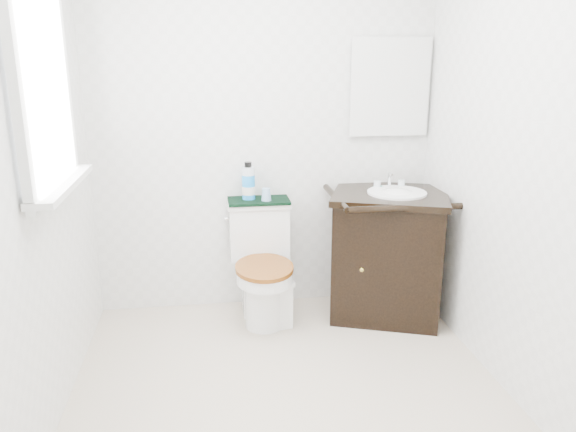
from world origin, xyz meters
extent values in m
plane|color=beige|center=(0.00, 0.00, 0.00)|extent=(2.40, 2.40, 0.00)
plane|color=silver|center=(0.00, 1.20, 1.20)|extent=(2.40, 0.00, 2.40)
plane|color=silver|center=(0.00, -1.20, 1.20)|extent=(2.40, 0.00, 2.40)
plane|color=silver|center=(-1.10, 0.00, 1.20)|extent=(0.00, 2.40, 2.40)
plane|color=silver|center=(1.10, 0.00, 1.20)|extent=(0.00, 2.40, 2.40)
cube|color=white|center=(-1.07, 0.25, 1.55)|extent=(0.02, 0.70, 0.90)
cube|color=silver|center=(0.82, 1.18, 1.45)|extent=(0.50, 0.02, 0.60)
cylinder|color=white|center=(-0.05, 0.82, 0.18)|extent=(0.24, 0.24, 0.36)
cube|color=white|center=(-0.05, 1.07, 0.18)|extent=(0.24, 0.28, 0.36)
cube|color=white|center=(-0.05, 1.09, 0.54)|extent=(0.38, 0.18, 0.35)
cube|color=white|center=(-0.05, 1.09, 0.73)|extent=(0.40, 0.20, 0.03)
cylinder|color=white|center=(-0.05, 0.78, 0.36)|extent=(0.35, 0.35, 0.08)
cylinder|color=brown|center=(-0.05, 0.78, 0.41)|extent=(0.36, 0.36, 0.03)
cube|color=black|center=(0.77, 0.90, 0.39)|extent=(0.81, 0.75, 0.78)
cube|color=black|center=(0.77, 0.90, 0.80)|extent=(0.87, 0.80, 0.04)
cylinder|color=white|center=(0.80, 0.87, 0.83)|extent=(0.37, 0.37, 0.01)
ellipsoid|color=white|center=(0.80, 0.87, 0.77)|extent=(0.32, 0.32, 0.16)
cylinder|color=silver|center=(0.80, 1.03, 0.87)|extent=(0.02, 0.02, 0.10)
cube|color=white|center=(0.01, 0.81, 0.14)|extent=(0.22, 0.19, 0.28)
cube|color=white|center=(0.01, 0.81, 0.30)|extent=(0.24, 0.21, 0.03)
cube|color=black|center=(-0.05, 1.09, 0.75)|extent=(0.39, 0.22, 0.02)
cylinder|color=#1B8CEB|center=(-0.11, 1.11, 0.84)|extent=(0.08, 0.08, 0.16)
cylinder|color=silver|center=(-0.11, 1.11, 0.94)|extent=(0.08, 0.08, 0.05)
cylinder|color=black|center=(-0.11, 1.11, 0.98)|extent=(0.05, 0.05, 0.03)
cone|color=#7FA9D1|center=(0.00, 1.05, 0.80)|extent=(0.06, 0.06, 0.08)
ellipsoid|color=#176E62|center=(0.72, 1.03, 0.83)|extent=(0.07, 0.05, 0.02)
camera|label=1|loc=(-0.36, -2.39, 1.66)|focal=35.00mm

